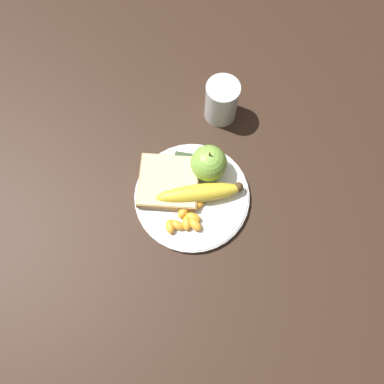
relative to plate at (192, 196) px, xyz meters
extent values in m
plane|color=#332116|center=(0.00, 0.00, -0.01)|extent=(3.00, 3.00, 0.00)
cylinder|color=white|center=(0.00, 0.00, 0.00)|extent=(0.24, 0.24, 0.01)
torus|color=white|center=(0.00, 0.00, 0.00)|extent=(0.23, 0.23, 0.01)
cylinder|color=silver|center=(0.03, 0.21, 0.04)|extent=(0.07, 0.07, 0.10)
cylinder|color=orange|center=(0.03, 0.21, 0.03)|extent=(0.06, 0.06, 0.08)
sphere|color=#84BC47|center=(0.02, 0.06, 0.04)|extent=(0.07, 0.07, 0.07)
cylinder|color=brown|center=(0.02, 0.06, 0.08)|extent=(0.00, 0.00, 0.01)
ellipsoid|color=yellow|center=(0.01, 0.00, 0.02)|extent=(0.18, 0.09, 0.04)
sphere|color=#473319|center=(0.09, 0.03, 0.02)|extent=(0.02, 0.02, 0.02)
cube|color=#AB8751|center=(-0.05, 0.02, 0.02)|extent=(0.13, 0.13, 0.02)
cube|color=beige|center=(-0.05, 0.02, 0.02)|extent=(0.13, 0.12, 0.02)
cube|color=silver|center=(0.04, -0.03, 0.01)|extent=(0.11, 0.07, 0.00)
cube|color=silver|center=(-0.04, 0.01, 0.01)|extent=(0.06, 0.05, 0.00)
cube|color=white|center=(-0.03, 0.07, 0.01)|extent=(0.04, 0.03, 0.02)
cube|color=#334728|center=(-0.03, 0.07, 0.02)|extent=(0.04, 0.03, 0.00)
ellipsoid|color=#F9A32D|center=(-0.01, -0.04, 0.01)|extent=(0.03, 0.03, 0.02)
ellipsoid|color=#F9A32D|center=(0.01, -0.05, 0.01)|extent=(0.03, 0.02, 0.02)
ellipsoid|color=#F9A32D|center=(0.02, -0.06, 0.01)|extent=(0.04, 0.03, 0.02)
ellipsoid|color=#F9A32D|center=(0.01, -0.02, 0.01)|extent=(0.03, 0.03, 0.02)
ellipsoid|color=#F9A32D|center=(-0.02, -0.07, 0.01)|extent=(0.03, 0.03, 0.02)
ellipsoid|color=#F9A32D|center=(0.00, -0.06, 0.01)|extent=(0.02, 0.03, 0.02)
ellipsoid|color=#F9A32D|center=(-0.03, -0.07, 0.01)|extent=(0.03, 0.03, 0.02)
ellipsoid|color=#F9A32D|center=(-0.01, -0.03, 0.01)|extent=(0.03, 0.03, 0.01)
camera|label=1|loc=(0.04, -0.25, 0.72)|focal=35.00mm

